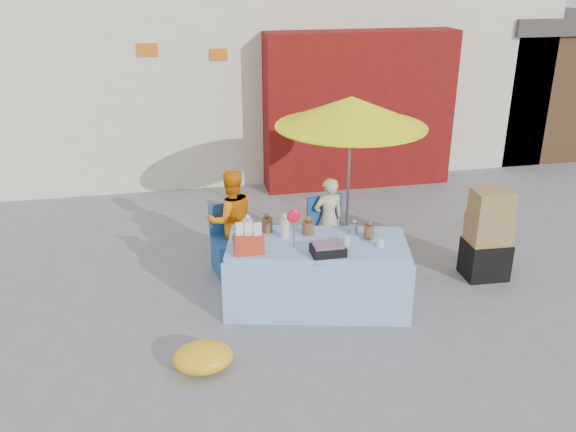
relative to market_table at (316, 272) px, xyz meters
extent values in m
plane|color=slate|center=(-0.49, -0.35, -0.40)|extent=(80.00, 80.00, 0.00)
cube|color=silver|center=(-0.49, 6.65, 1.85)|extent=(12.00, 5.00, 4.50)
cube|color=maroon|center=(1.71, 3.85, 0.90)|extent=(3.20, 0.60, 2.60)
cube|color=#4C331E|center=(6.01, 5.65, 0.80)|extent=(2.60, 3.00, 2.40)
cube|color=#3F3833|center=(6.01, 5.65, 2.15)|extent=(2.80, 3.20, 0.30)
cube|color=orange|center=(-1.69, 4.13, 1.95)|extent=(0.32, 0.04, 0.20)
cube|color=orange|center=(-0.59, 4.13, 1.85)|extent=(0.28, 0.04, 0.18)
cube|color=#95B9EF|center=(0.01, 0.00, -0.01)|extent=(2.11, 1.31, 0.77)
cube|color=#95B9EF|center=(-0.10, -0.44, -0.04)|extent=(1.97, 0.49, 0.72)
cube|color=#95B9EF|center=(0.11, 0.44, -0.04)|extent=(1.97, 0.49, 0.72)
cylinder|color=silver|center=(-0.71, 0.33, 0.47)|extent=(0.14, 0.14, 0.19)
cylinder|color=brown|center=(-0.48, 0.38, 0.46)|extent=(0.15, 0.15, 0.17)
cylinder|color=silver|center=(-0.32, 0.18, 0.49)|extent=(0.12, 0.12, 0.23)
cylinder|color=brown|center=(-0.04, 0.23, 0.45)|extent=(0.16, 0.16, 0.14)
cylinder|color=#B2B2B7|center=(0.46, 0.13, 0.44)|extent=(0.11, 0.11, 0.12)
cylinder|color=brown|center=(0.58, -0.03, 0.45)|extent=(0.14, 0.14, 0.15)
cylinder|color=silver|center=(0.30, -0.12, 0.42)|extent=(0.10, 0.10, 0.09)
cylinder|color=silver|center=(0.64, -0.25, 0.42)|extent=(0.10, 0.10, 0.09)
sphere|color=brown|center=(-0.84, 0.10, 0.45)|extent=(0.15, 0.15, 0.15)
ellipsoid|color=red|center=(-0.28, -0.09, 0.74)|extent=(0.16, 0.09, 0.15)
cube|color=red|center=(-0.77, -0.13, 0.48)|extent=(0.33, 0.21, 0.21)
cube|color=black|center=(0.04, -0.32, 0.42)|extent=(0.40, 0.32, 0.09)
cube|color=navy|center=(-0.81, 0.96, -0.17)|extent=(0.55, 0.53, 0.45)
cube|color=navy|center=(-0.84, 1.18, 0.25)|extent=(0.48, 0.12, 0.40)
cube|color=navy|center=(0.44, 0.96, -0.17)|extent=(0.55, 0.53, 0.45)
cube|color=navy|center=(0.41, 1.18, 0.25)|extent=(0.48, 0.12, 0.40)
imported|color=orange|center=(-0.81, 1.11, 0.25)|extent=(0.70, 0.58, 1.29)
imported|color=beige|center=(0.44, 1.11, 0.15)|extent=(0.44, 0.33, 1.10)
cylinder|color=gray|center=(0.74, 1.26, 0.60)|extent=(0.04, 0.04, 2.00)
cone|color=#F8FF0D|center=(0.74, 1.26, 1.50)|extent=(1.90, 1.90, 0.38)
cylinder|color=#F8FF0D|center=(0.74, 1.26, 1.32)|extent=(1.90, 1.90, 0.02)
cube|color=black|center=(2.20, 0.21, -0.16)|extent=(0.53, 0.44, 0.47)
cube|color=olive|center=(2.20, 0.21, 0.24)|extent=(0.50, 0.39, 0.35)
cube|color=olive|center=(2.18, 0.20, 0.58)|extent=(0.46, 0.35, 0.32)
ellipsoid|color=yellow|center=(-1.35, -0.96, -0.27)|extent=(0.68, 0.60, 0.26)
camera|label=1|loc=(-1.55, -5.86, 3.19)|focal=38.00mm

